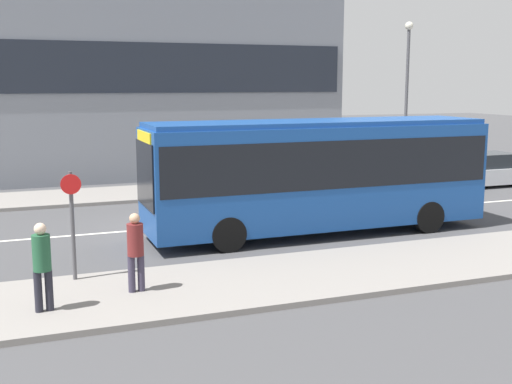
# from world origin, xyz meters

# --- Properties ---
(ground_plane) EXTENTS (120.00, 120.00, 0.00)m
(ground_plane) POSITION_xyz_m (0.00, 0.00, 0.00)
(ground_plane) COLOR #444447
(sidewalk_near) EXTENTS (44.00, 3.50, 0.13)m
(sidewalk_near) POSITION_xyz_m (0.00, -6.25, 0.07)
(sidewalk_near) COLOR gray
(sidewalk_near) RESTS_ON ground_plane
(sidewalk_far) EXTENTS (44.00, 3.50, 0.13)m
(sidewalk_far) POSITION_xyz_m (0.00, 6.25, 0.07)
(sidewalk_far) COLOR gray
(sidewalk_far) RESTS_ON ground_plane
(lane_centerline) EXTENTS (41.80, 0.16, 0.01)m
(lane_centerline) POSITION_xyz_m (0.00, 0.00, 0.00)
(lane_centerline) COLOR silver
(lane_centerline) RESTS_ON ground_plane
(city_bus) EXTENTS (10.26, 2.52, 3.38)m
(city_bus) POSITION_xyz_m (4.08, -2.25, 1.94)
(city_bus) COLOR #194793
(city_bus) RESTS_ON ground_plane
(parked_car_0) EXTENTS (4.30, 1.85, 1.43)m
(parked_car_0) POSITION_xyz_m (15.05, 3.27, 0.67)
(parked_car_0) COLOR silver
(parked_car_0) RESTS_ON ground_plane
(pedestrian_near_stop) EXTENTS (0.35, 0.34, 1.73)m
(pedestrian_near_stop) POSITION_xyz_m (-3.91, -6.74, 1.12)
(pedestrian_near_stop) COLOR #23232D
(pedestrian_near_stop) RESTS_ON sidewalk_near
(pedestrian_down_pavement) EXTENTS (0.35, 0.34, 1.68)m
(pedestrian_down_pavement) POSITION_xyz_m (-2.04, -6.19, 1.08)
(pedestrian_down_pavement) COLOR #383347
(pedestrian_down_pavement) RESTS_ON sidewalk_near
(bus_stop_sign) EXTENTS (0.44, 0.12, 2.43)m
(bus_stop_sign) POSITION_xyz_m (-3.17, -4.87, 1.56)
(bus_stop_sign) COLOR #4C4C51
(bus_stop_sign) RESTS_ON sidewalk_near
(street_lamp) EXTENTS (0.36, 0.36, 6.96)m
(street_lamp) POSITION_xyz_m (12.18, 5.37, 4.37)
(street_lamp) COLOR #4C4C51
(street_lamp) RESTS_ON sidewalk_far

